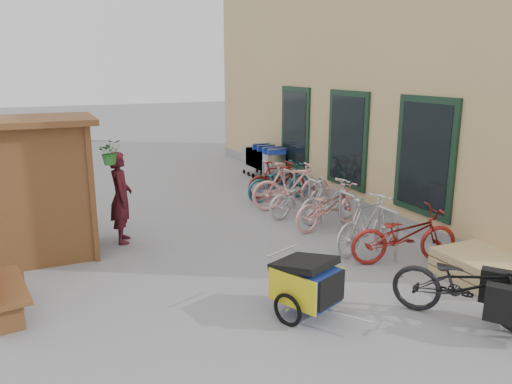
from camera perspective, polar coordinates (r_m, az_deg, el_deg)
name	(u,v)px	position (r m, az deg, el deg)	size (l,w,h in m)	color
ground	(266,279)	(7.89, 1.17, -9.86)	(80.00, 80.00, 0.00)	gray
building	(412,56)	(14.61, 17.45, 14.57)	(6.07, 13.00, 7.00)	tan
kiosk	(25,169)	(9.13, -24.90, 2.36)	(2.49, 1.65, 2.40)	brown
bike_rack	(315,196)	(10.76, 6.80, -0.49)	(0.05, 5.35, 0.86)	#A5A8AD
pallet_stack	(481,267)	(8.50, 24.33, -7.84)	(1.00, 1.20, 0.40)	tan
bench	(1,283)	(7.44, -27.10, -9.29)	(0.61, 1.42, 0.87)	brown
shopping_carts	(262,158)	(14.69, 0.74, 3.87)	(0.58, 1.95, 1.04)	silver
child_trailer	(307,282)	(6.68, 5.80, -10.18)	(0.94, 1.42, 0.83)	navy
cargo_bike	(471,286)	(7.01, 23.36, -9.86)	(1.65, 1.91, 0.99)	black
person_kiosk	(121,197)	(9.56, -15.19, -0.60)	(0.63, 0.41, 1.72)	maroon
bike_0	(404,235)	(8.70, 16.57, -4.74)	(0.64, 1.84, 0.97)	maroon
bike_1	(367,224)	(9.05, 12.61, -3.55)	(0.48, 1.71, 1.03)	silver
bike_2	(329,206)	(10.24, 8.30, -1.60)	(0.61, 1.76, 0.93)	pink
bike_3	(330,201)	(10.62, 8.46, -0.98)	(0.45, 1.58, 0.95)	silver
bike_4	(300,197)	(11.00, 5.02, -0.56)	(0.58, 1.65, 0.87)	#B3B3AF
bike_5	(291,186)	(11.46, 4.07, 0.69)	(0.52, 1.86, 1.12)	pink
bike_6	(279,182)	(12.29, 2.68, 1.19)	(0.62, 1.78, 0.93)	#1B5D6F
bike_7	(277,179)	(12.52, 2.42, 1.45)	(0.44, 1.57, 0.94)	maroon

